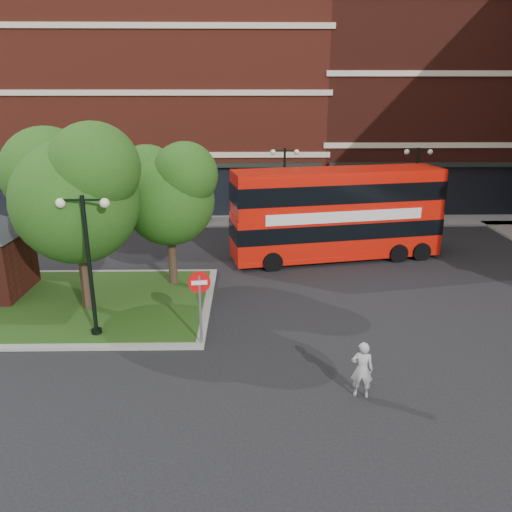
{
  "coord_description": "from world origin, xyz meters",
  "views": [
    {
      "loc": [
        -0.22,
        -15.54,
        8.09
      ],
      "look_at": [
        0.09,
        3.07,
        2.0
      ],
      "focal_mm": 35.0,
      "sensor_mm": 36.0,
      "label": 1
    }
  ],
  "objects_px": {
    "bus": "(337,208)",
    "car_silver": "(178,214)",
    "car_white": "(328,218)",
    "woman": "(362,369)"
  },
  "relations": [
    {
      "from": "bus",
      "to": "car_silver",
      "type": "xyz_separation_m",
      "value": [
        -8.96,
        7.25,
        -1.99
      ]
    },
    {
      "from": "bus",
      "to": "car_silver",
      "type": "distance_m",
      "value": 11.7
    },
    {
      "from": "bus",
      "to": "car_white",
      "type": "distance_m",
      "value": 6.07
    },
    {
      "from": "car_white",
      "to": "woman",
      "type": "bearing_deg",
      "value": 172.92
    },
    {
      "from": "woman",
      "to": "car_silver",
      "type": "xyz_separation_m",
      "value": [
        -7.65,
        19.5,
        -0.2
      ]
    },
    {
      "from": "bus",
      "to": "car_white",
      "type": "relative_size",
      "value": 2.39
    },
    {
      "from": "woman",
      "to": "car_silver",
      "type": "relative_size",
      "value": 0.45
    },
    {
      "from": "bus",
      "to": "woman",
      "type": "xyz_separation_m",
      "value": [
        -1.32,
        -12.25,
        -1.79
      ]
    },
    {
      "from": "bus",
      "to": "car_white",
      "type": "bearing_deg",
      "value": 73.77
    },
    {
      "from": "woman",
      "to": "car_white",
      "type": "xyz_separation_m",
      "value": [
        1.83,
        18.0,
        -0.1
      ]
    }
  ]
}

